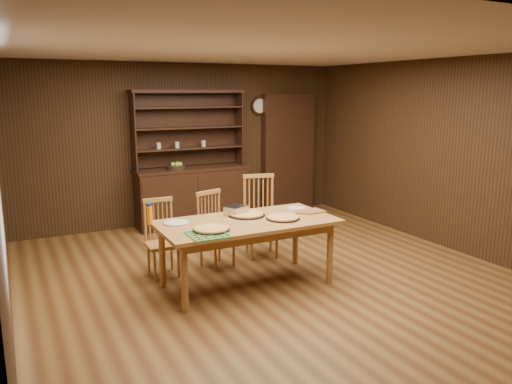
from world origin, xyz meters
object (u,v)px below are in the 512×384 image
china_hutch (191,188)px  juice_bottle (150,215)px  dining_table (247,227)px  chair_center (214,227)px  chair_right (260,213)px  chair_left (161,235)px

china_hutch → juice_bottle: bearing=-118.9°
china_hutch → dining_table: china_hutch is taller
china_hutch → dining_table: size_ratio=1.11×
dining_table → chair_center: chair_center is taller
chair_center → juice_bottle: size_ratio=4.13×
china_hutch → juice_bottle: size_ratio=9.49×
chair_center → juice_bottle: juice_bottle is taller
china_hutch → juice_bottle: (-1.35, -2.45, 0.26)m
china_hutch → chair_right: china_hutch is taller
china_hutch → chair_right: (0.28, -1.88, -0.03)m
dining_table → chair_left: chair_left is taller
chair_right → china_hutch: bearing=113.3°
chair_right → chair_left: bearing=-159.9°
chair_left → chair_right: (1.39, 0.13, 0.09)m
chair_center → chair_right: 0.73m
dining_table → chair_right: (0.64, 0.90, -0.10)m
chair_left → juice_bottle: bearing=-118.1°
chair_left → chair_right: size_ratio=0.85×
chair_center → chair_right: chair_right is taller
juice_bottle → chair_center: bearing=26.1°
chair_left → dining_table: bearing=-45.0°
chair_right → juice_bottle: chair_right is taller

